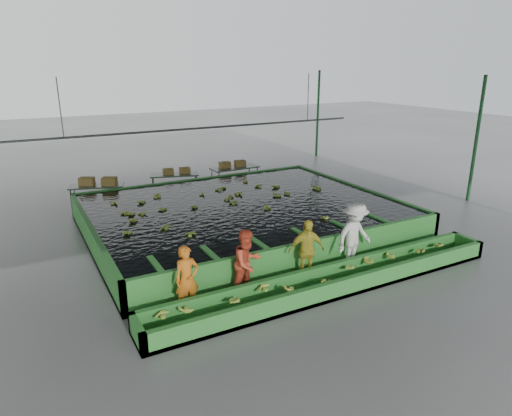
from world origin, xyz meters
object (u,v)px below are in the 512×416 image
sorting_trough (334,281)px  worker_d (354,236)px  packing_table_right (235,177)px  box_stack_left (98,185)px  box_stack_mid (177,174)px  worker_a (187,279)px  flotation_tank (242,215)px  worker_b (247,263)px  packing_table_left (98,196)px  worker_c (306,250)px  packing_table_mid (175,184)px  box_stack_right (233,167)px

sorting_trough → worker_d: bearing=32.2°
packing_table_right → box_stack_left: (-5.93, -0.17, 0.44)m
box_stack_mid → worker_a: bearing=-107.7°
box_stack_mid → flotation_tank: bearing=-83.3°
sorting_trough → worker_a: 3.69m
worker_b → packing_table_left: worker_b is taller
sorting_trough → worker_c: size_ratio=6.01×
box_stack_left → worker_a: bearing=-88.0°
packing_table_mid → packing_table_right: size_ratio=0.94×
worker_b → worker_a: bearing=164.2°
box_stack_left → worker_b: bearing=-78.3°
flotation_tank → box_stack_left: box_stack_left is taller
packing_table_left → box_stack_left: bearing=-42.4°
box_stack_right → packing_table_mid: bearing=175.5°
worker_d → packing_table_left: (-5.20, 9.00, -0.48)m
worker_c → box_stack_mid: bearing=104.7°
worker_c → worker_d: 1.58m
packing_table_mid → box_stack_mid: bearing=-32.7°
sorting_trough → box_stack_mid: box_stack_mid is taller
packing_table_mid → box_stack_left: size_ratio=1.43×
worker_d → packing_table_right: 9.17m
sorting_trough → worker_a: (-3.56, 0.80, 0.54)m
box_stack_mid → packing_table_mid: bearing=147.3°
sorting_trough → box_stack_left: box_stack_left is taller
worker_d → packing_table_right: worker_d is taller
packing_table_right → worker_c: bearing=-104.6°
packing_table_mid → sorting_trough: bearing=-86.2°
flotation_tank → worker_b: bearing=-115.2°
sorting_trough → worker_a: size_ratio=6.34×
packing_table_right → box_stack_right: 0.50m
worker_a → box_stack_right: worker_a is taller
sorting_trough → worker_b: size_ratio=5.89×
flotation_tank → worker_a: size_ratio=6.34×
worker_c → box_stack_mid: 9.31m
worker_b → box_stack_left: 9.14m
worker_a → packing_table_left: worker_a is taller
worker_d → box_stack_mid: bearing=92.0°
worker_b → packing_table_right: worker_b is taller
worker_c → worker_d: (1.58, 0.00, 0.11)m
packing_table_right → worker_d: bearing=-95.0°
worker_b → worker_d: bearing=-15.8°
worker_c → worker_d: size_ratio=0.88×
worker_d → box_stack_left: size_ratio=1.34×
worker_a → flotation_tank: bearing=49.0°
packing_table_mid → box_stack_mid: (0.09, -0.06, 0.46)m
worker_b → box_stack_right: size_ratio=1.39×
packing_table_mid → packing_table_right: packing_table_right is taller
sorting_trough → box_stack_left: bearing=111.7°
flotation_tank → packing_table_right: 5.24m
worker_a → box_stack_mid: size_ratio=1.38×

